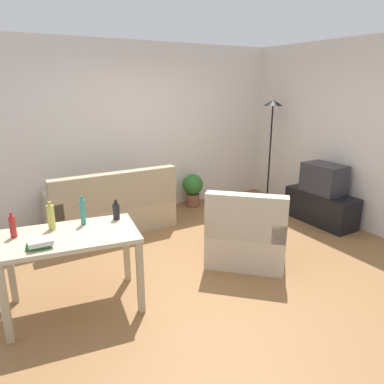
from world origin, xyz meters
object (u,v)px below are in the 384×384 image
at_px(torchiere_lamp, 272,123).
at_px(desk, 71,245).
at_px(bottle_dark, 116,211).
at_px(tv, 324,179).
at_px(book_stack, 40,243).
at_px(couch, 112,209).
at_px(potted_plant, 193,188).
at_px(bottle_red, 13,227).
at_px(bottle_squat, 51,217).
at_px(tv_stand, 321,207).
at_px(armchair, 247,235).
at_px(bottle_tall, 83,212).

height_order(torchiere_lamp, desk, torchiere_lamp).
height_order(desk, bottle_dark, bottle_dark).
xyz_separation_m(tv, book_stack, (-4.06, -0.50, 0.10)).
xyz_separation_m(couch, book_stack, (-1.18, -1.84, 0.49)).
xyz_separation_m(couch, potted_plant, (1.56, 0.31, 0.02)).
distance_m(torchiere_lamp, bottle_red, 4.48).
height_order(couch, bottle_squat, bottle_squat).
bearing_deg(couch, potted_plant, -168.65).
height_order(tv_stand, bottle_red, bottle_red).
bearing_deg(bottle_squat, book_stack, -114.52).
height_order(tv, bottle_dark, bottle_dark).
bearing_deg(tv_stand, tv, -90.00).
xyz_separation_m(tv, bottle_dark, (-3.30, -0.21, 0.15)).
height_order(tv, desk, tv).
distance_m(desk, bottle_dark, 0.55).
relative_size(armchair, bottle_red, 5.25).
relative_size(torchiere_lamp, armchair, 1.47).
distance_m(potted_plant, bottle_dark, 2.76).
bearing_deg(bottle_squat, couch, 55.58).
distance_m(tv_stand, bottle_dark, 3.36).
height_order(torchiere_lamp, potted_plant, torchiere_lamp).
distance_m(potted_plant, bottle_squat, 3.20).
bearing_deg(book_stack, bottle_red, 117.56).
height_order(potted_plant, bottle_red, bottle_red).
relative_size(torchiere_lamp, desk, 1.40).
distance_m(potted_plant, bottle_tall, 2.99).
distance_m(tv_stand, bottle_squat, 3.96).
bearing_deg(tv, torchiere_lamp, 0.17).
xyz_separation_m(tv, bottle_red, (-4.23, -0.17, 0.16)).
distance_m(desk, armchair, 2.04).
bearing_deg(torchiere_lamp, couch, 177.33).
bearing_deg(book_stack, torchiere_lamp, 22.77).
relative_size(tv, bottle_squat, 2.18).
distance_m(couch, potted_plant, 1.59).
xyz_separation_m(bottle_squat, bottle_tall, (0.29, -0.03, 0.01)).
bearing_deg(couch, desk, 61.79).
bearing_deg(book_stack, bottle_tall, 35.78).
xyz_separation_m(bottle_red, bottle_dark, (0.93, -0.04, -0.01)).
bearing_deg(desk, bottle_squat, 128.56).
relative_size(tv, torchiere_lamp, 0.33).
bearing_deg(bottle_tall, book_stack, -144.22).
xyz_separation_m(tv_stand, desk, (-3.79, -0.35, 0.41)).
bearing_deg(tv, desk, 95.27).
height_order(tv_stand, desk, desk).
relative_size(desk, bottle_tall, 4.47).
height_order(potted_plant, bottle_tall, bottle_tall).
relative_size(couch, torchiere_lamp, 0.97).
relative_size(torchiere_lamp, potted_plant, 3.18).
distance_m(desk, potted_plant, 3.19).
relative_size(tv_stand, desk, 0.85).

